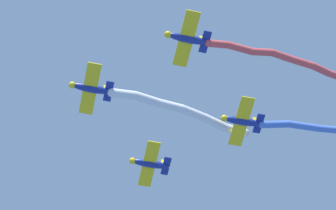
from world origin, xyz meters
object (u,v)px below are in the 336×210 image
object	(u,v)px
airplane_slot	(242,121)
airplane_right_wing	(149,164)
airplane_lead	(91,88)
airplane_left_wing	(187,38)

from	to	relation	value
airplane_slot	airplane_right_wing	bearing A→B (deg)	-42.05
airplane_lead	airplane_slot	bearing A→B (deg)	-178.38
airplane_lead	airplane_left_wing	world-z (taller)	airplane_lead
airplane_lead	airplane_right_wing	size ratio (longest dim) A/B	1.00
airplane_lead	airplane_slot	world-z (taller)	airplane_lead
airplane_left_wing	airplane_slot	world-z (taller)	airplane_slot
airplane_lead	airplane_right_wing	bearing A→B (deg)	-133.38
airplane_right_wing	airplane_slot	world-z (taller)	airplane_right_wing
airplane_lead	airplane_slot	distance (m)	15.86
airplane_lead	airplane_left_wing	distance (m)	11.22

